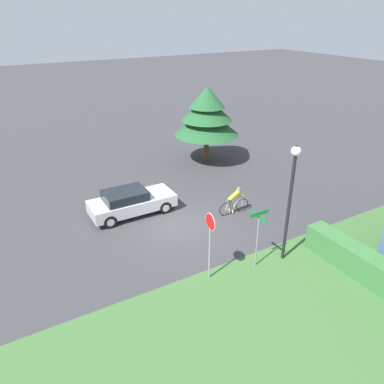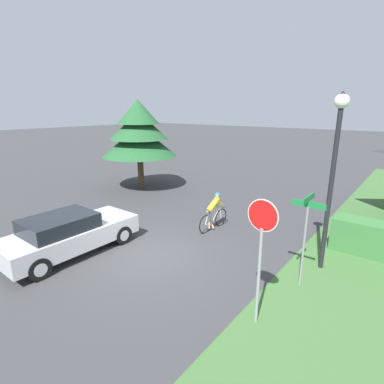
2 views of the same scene
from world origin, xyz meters
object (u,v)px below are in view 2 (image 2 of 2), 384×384
object	(u,v)px
street_name_sign	(306,224)
street_lamp	(335,154)
stop_sign	(261,239)
conifer_tall_near	(139,132)
sedan_left_lane	(69,234)
cyclist	(213,212)

from	to	relation	value
street_name_sign	street_lamp	bearing A→B (deg)	82.16
stop_sign	conifer_tall_near	bearing A→B (deg)	-28.50
sedan_left_lane	conifer_tall_near	size ratio (longest dim) A/B	0.84
sedan_left_lane	cyclist	size ratio (longest dim) A/B	2.48
street_lamp	street_name_sign	world-z (taller)	street_lamp
stop_sign	street_name_sign	distance (m)	2.17
street_lamp	conifer_tall_near	world-z (taller)	conifer_tall_near
cyclist	stop_sign	bearing A→B (deg)	-132.19
sedan_left_lane	street_name_sign	world-z (taller)	street_name_sign
street_name_sign	sedan_left_lane	bearing A→B (deg)	-157.05
stop_sign	sedan_left_lane	bearing A→B (deg)	9.39
stop_sign	street_lamp	xyz separation A→B (m)	(0.48, 3.49, 1.44)
street_lamp	sedan_left_lane	bearing A→B (deg)	-148.74
stop_sign	street_name_sign	bearing A→B (deg)	-95.03
sedan_left_lane	street_lamp	xyz separation A→B (m)	(7.00, 4.25, 2.82)
sedan_left_lane	street_name_sign	size ratio (longest dim) A/B	1.71
sedan_left_lane	stop_sign	xyz separation A→B (m)	(6.52, 0.76, 1.38)
street_lamp	stop_sign	bearing A→B (deg)	-97.82
cyclist	sedan_left_lane	bearing A→B (deg)	154.53
cyclist	street_lamp	world-z (taller)	street_lamp
street_lamp	street_name_sign	size ratio (longest dim) A/B	2.00
street_lamp	street_name_sign	distance (m)	2.21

